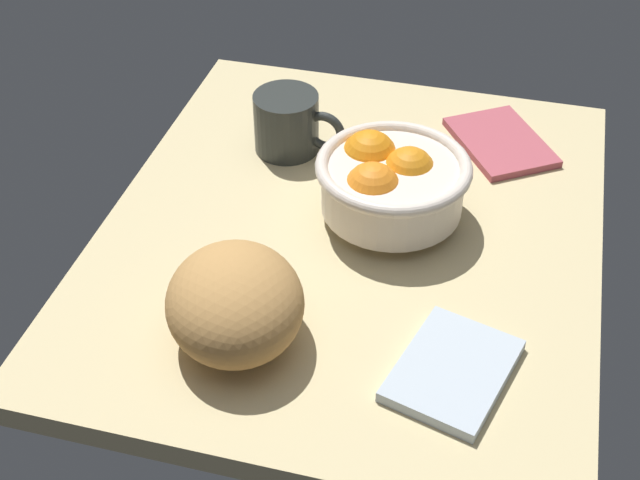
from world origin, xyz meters
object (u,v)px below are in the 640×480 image
Objects in this scene: bread_loaf at (235,303)px; napkin_spare at (453,370)px; mug at (289,123)px; napkin_folded at (500,142)px; fruit_bowl at (390,181)px.

bread_loaf is 1.15× the size of napkin_spare.
mug reaches higher than napkin_spare.
napkin_folded is at bearing -0.80° from napkin_spare.
napkin_spare is at bearing 179.20° from napkin_folded.
napkin_folded is 29.74cm from mug.
napkin_spare is (-43.67, 0.61, 0.13)cm from napkin_folded.
fruit_bowl is 23.55cm from napkin_folded.
fruit_bowl is 27.22cm from napkin_spare.
mug reaches higher than napkin_folded.
napkin_spare is at bearing -154.36° from fruit_bowl.
napkin_spare is (-24.15, -11.59, -4.84)cm from fruit_bowl.
mug is at bearing 38.01° from napkin_spare.
bread_loaf reaches higher than napkin_folded.
napkin_spare is at bearing -88.82° from bread_loaf.
fruit_bowl reaches higher than napkin_spare.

